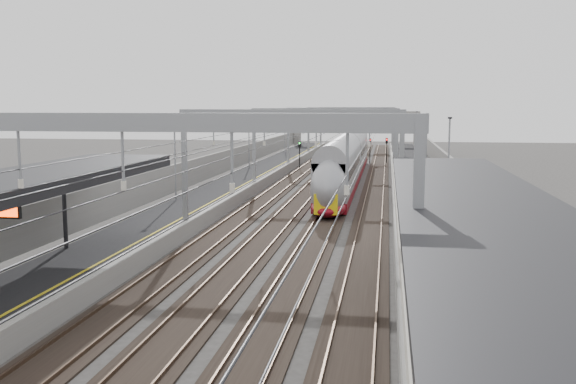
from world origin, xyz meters
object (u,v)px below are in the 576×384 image
(overbridge, at_px, (356,120))
(bench, at_px, (461,262))
(train, at_px, (346,165))
(signal_green, at_px, (300,150))

(overbridge, bearing_deg, bench, -84.54)
(train, relative_size, bench, 23.34)
(overbridge, height_order, bench, overbridge)
(overbridge, bearing_deg, signal_green, -98.24)
(bench, distance_m, signal_green, 54.48)
(overbridge, distance_m, signal_green, 36.40)
(bench, bearing_deg, train, 100.34)
(train, bearing_deg, bench, -79.66)
(train, xyz_separation_m, bench, (6.98, -38.26, -0.37))
(train, height_order, bench, train)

